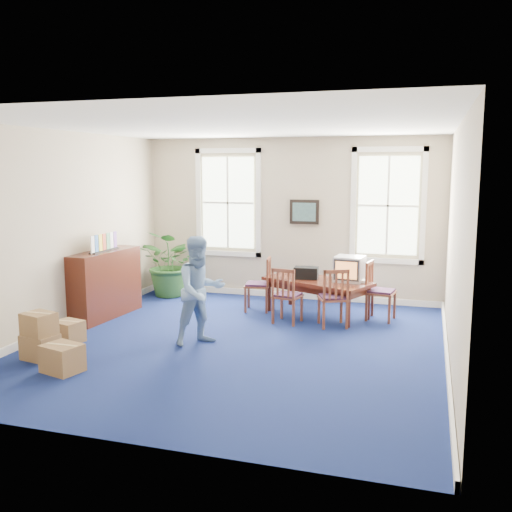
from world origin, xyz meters
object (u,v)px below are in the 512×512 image
(chair_near_left, at_px, (288,295))
(credenza, at_px, (105,282))
(potted_plant, at_px, (172,264))
(cardboard_boxes, at_px, (54,334))
(conference_table, at_px, (317,297))
(crt_tv, at_px, (350,269))
(man, at_px, (200,291))

(chair_near_left, xyz_separation_m, credenza, (-3.17, -0.56, 0.15))
(potted_plant, relative_size, cardboard_boxes, 1.13)
(conference_table, xyz_separation_m, chair_near_left, (-0.39, -0.64, 0.16))
(crt_tv, relative_size, credenza, 0.33)
(man, distance_m, cardboard_boxes, 2.12)
(chair_near_left, bearing_deg, potted_plant, -16.12)
(conference_table, height_order, cardboard_boxes, cardboard_boxes)
(man, distance_m, credenza, 2.42)
(conference_table, bearing_deg, credenza, -137.80)
(credenza, bearing_deg, conference_table, 23.41)
(man, xyz_separation_m, cardboard_boxes, (-1.69, -1.19, -0.47))
(chair_near_left, relative_size, cardboard_boxes, 0.80)
(conference_table, xyz_separation_m, man, (-1.34, -2.17, 0.49))
(chair_near_left, relative_size, man, 0.59)
(conference_table, xyz_separation_m, cardboard_boxes, (-3.03, -3.36, 0.02))
(chair_near_left, xyz_separation_m, cardboard_boxes, (-2.64, -2.72, -0.14))
(conference_table, height_order, crt_tv, crt_tv)
(chair_near_left, bearing_deg, cardboard_boxes, 54.57)
(conference_table, distance_m, chair_near_left, 0.77)
(chair_near_left, xyz_separation_m, man, (-0.96, -1.52, 0.33))
(man, xyz_separation_m, credenza, (-2.21, 0.96, -0.18))
(conference_table, distance_m, man, 2.59)
(crt_tv, height_order, man, man)
(credenza, xyz_separation_m, cardboard_boxes, (0.53, -2.16, -0.28))
(chair_near_left, relative_size, potted_plant, 0.71)
(potted_plant, height_order, cardboard_boxes, potted_plant)
(conference_table, height_order, credenza, credenza)
(conference_table, bearing_deg, cardboard_boxes, -108.51)
(crt_tv, xyz_separation_m, man, (-1.90, -2.21, -0.05))
(chair_near_left, distance_m, credenza, 3.22)
(cardboard_boxes, bearing_deg, crt_tv, 43.53)
(conference_table, relative_size, crt_tv, 3.57)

